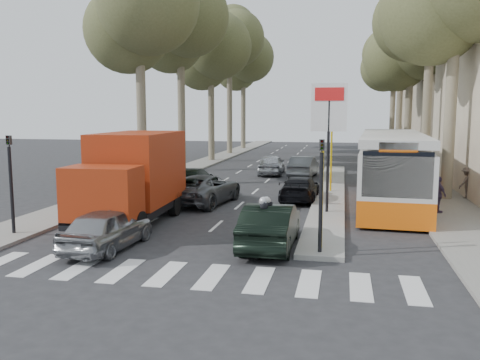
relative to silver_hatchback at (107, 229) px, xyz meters
The scene contains 29 objects.
ground 4.09m from the silver_hatchback, 29.74° to the left, with size 120.00×120.00×0.00m, color #28282B.
sidewalk_right 29.59m from the silver_hatchback, 65.86° to the left, with size 3.20×70.00×0.12m, color gray.
median_left 30.34m from the silver_hatchback, 98.53° to the left, with size 2.40×64.00×0.12m, color gray.
traffic_island 14.66m from the silver_hatchback, 62.56° to the left, with size 1.50×26.00×0.16m, color gray.
building_far 41.36m from the silver_hatchback, 62.18° to the left, with size 11.00×20.00×16.00m, color #B7A88E.
billboard 10.18m from the silver_hatchback, 46.04° to the left, with size 1.50×12.10×5.60m.
traffic_light_island 7.00m from the silver_hatchback, ahead, with size 0.16×0.41×3.60m.
traffic_light_left 4.59m from the silver_hatchback, 166.29° to the left, with size 0.16×0.41×3.60m.
tree_l_a 17.67m from the silver_hatchback, 107.22° to the left, with size 7.40×7.20×14.10m.
tree_l_b 24.84m from the silver_hatchback, 101.44° to the left, with size 7.40×7.20×14.88m.
tree_l_c 31.82m from the silver_hatchback, 98.08° to the left, with size 7.40×7.20×13.71m.
tree_l_d 39.93m from the silver_hatchback, 96.55° to the left, with size 7.40×7.20×15.66m.
tree_l_e 47.40m from the silver_hatchback, 95.54° to the left, with size 7.40×7.20×14.49m.
tree_r_b 26.11m from the silver_hatchback, 57.67° to the left, with size 7.40×7.20×15.27m.
tree_r_c 32.07m from the silver_hatchback, 65.98° to the left, with size 7.40×7.20×13.32m.
tree_r_d 39.64m from the silver_hatchback, 70.73° to the left, with size 7.40×7.20×14.88m.
tree_r_e 46.92m from the silver_hatchback, 73.91° to the left, with size 7.40×7.20×14.10m.
silver_hatchback is the anchor object (origin of this frame).
dark_hatchback 5.28m from the silver_hatchback, 14.45° to the left, with size 1.55×4.45×1.47m, color black.
queue_car_a 8.74m from the silver_hatchback, 84.56° to the left, with size 2.36×5.12×1.42m, color #53565B.
queue_car_b 11.72m from the silver_hatchback, 63.10° to the left, with size 1.72×4.23×1.23m, color black.
queue_car_c 21.01m from the silver_hatchback, 83.44° to the left, with size 1.72×4.29×1.46m, color #ABAFB3.
queue_car_d 20.40m from the silver_hatchback, 76.53° to the left, with size 1.52×4.36×1.44m, color #53575B.
queue_car_e 11.01m from the silver_hatchback, 92.60° to the left, with size 2.08×5.11×1.48m, color black.
red_truck 4.04m from the silver_hatchback, 100.59° to the left, with size 2.78×6.81×3.59m.
city_bus 14.47m from the silver_hatchback, 47.75° to the left, with size 3.58×13.13×3.42m.
motorcycle 5.07m from the silver_hatchback, ahead, with size 0.79×2.12×1.81m.
pedestrian_near 13.88m from the silver_hatchback, 34.72° to the left, with size 0.92×0.45×1.57m, color #483752.
pedestrian_far 18.16m from the silver_hatchback, 41.98° to the left, with size 1.02×0.45×1.58m, color brown.
Camera 1 is at (3.87, -16.77, 4.38)m, focal length 38.00 mm.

